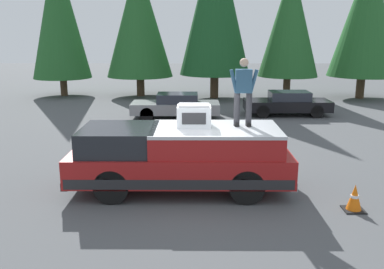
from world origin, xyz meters
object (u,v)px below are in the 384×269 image
at_px(compressor_unit, 194,115).
at_px(person_on_truck_bed, 243,90).
at_px(pickup_truck, 180,157).
at_px(parked_car_black, 287,103).
at_px(traffic_cone, 354,198).
at_px(parked_car_grey, 176,106).

relative_size(compressor_unit, person_on_truck_bed, 0.50).
relative_size(pickup_truck, parked_car_black, 1.35).
distance_m(parked_car_black, traffic_cone, 11.45).
xyz_separation_m(parked_car_grey, traffic_cone, (-10.68, -4.50, -0.29)).
height_order(pickup_truck, person_on_truck_bed, person_on_truck_bed).
relative_size(compressor_unit, parked_car_grey, 0.20).
bearing_deg(traffic_cone, parked_car_grey, 22.86).
height_order(pickup_truck, compressor_unit, compressor_unit).
bearing_deg(person_on_truck_bed, parked_car_grey, 12.78).
height_order(parked_car_black, parked_car_grey, same).
bearing_deg(compressor_unit, pickup_truck, 113.55).
bearing_deg(traffic_cone, compressor_unit, 68.82).
bearing_deg(compressor_unit, parked_car_black, -24.40).
xyz_separation_m(pickup_truck, compressor_unit, (0.15, -0.34, 1.05)).
bearing_deg(pickup_truck, traffic_cone, -107.56).
bearing_deg(parked_car_grey, traffic_cone, -157.14).
height_order(parked_car_grey, traffic_cone, parked_car_grey).
xyz_separation_m(compressor_unit, parked_car_black, (10.00, -4.54, -1.35)).
distance_m(pickup_truck, compressor_unit, 1.12).
distance_m(person_on_truck_bed, parked_car_grey, 9.63).
bearing_deg(traffic_cone, parked_car_black, -4.46).
distance_m(compressor_unit, parked_car_black, 11.06).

